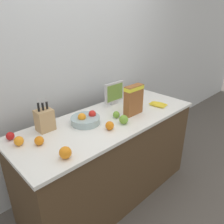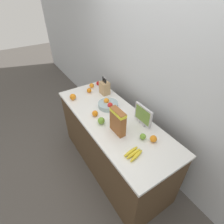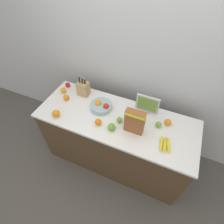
{
  "view_description": "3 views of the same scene",
  "coord_description": "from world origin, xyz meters",
  "px_view_note": "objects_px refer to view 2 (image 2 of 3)",
  "views": [
    {
      "loc": [
        -1.27,
        -1.35,
        1.81
      ],
      "look_at": [
        0.04,
        0.0,
        0.96
      ],
      "focal_mm": 35.0,
      "sensor_mm": 36.0,
      "label": 1
    },
    {
      "loc": [
        1.39,
        -0.9,
        2.25
      ],
      "look_at": [
        0.01,
        -0.01,
        1.01
      ],
      "focal_mm": 28.0,
      "sensor_mm": 36.0,
      "label": 2
    },
    {
      "loc": [
        0.48,
        -1.22,
        2.43
      ],
      "look_at": [
        -0.05,
        0.02,
        0.97
      ],
      "focal_mm": 28.0,
      "sensor_mm": 36.0,
      "label": 3
    }
  ],
  "objects_px": {
    "orange_by_cereal": "(92,86)",
    "orange_front_right": "(73,97)",
    "small_monitor": "(143,115)",
    "apple_rear": "(101,121)",
    "knife_block": "(105,88)",
    "banana_bunch": "(134,154)",
    "orange_front_center": "(153,139)",
    "fruit_bowl": "(108,105)",
    "apple_rightmost": "(143,136)",
    "orange_mid_left": "(89,90)",
    "cereal_box": "(118,121)",
    "apple_front": "(98,83)",
    "orange_near_bowl": "(95,113)",
    "apple_middle": "(113,119)"
  },
  "relations": [
    {
      "from": "knife_block",
      "to": "orange_mid_left",
      "type": "height_order",
      "value": "knife_block"
    },
    {
      "from": "apple_front",
      "to": "orange_front_right",
      "type": "relative_size",
      "value": 0.75
    },
    {
      "from": "small_monitor",
      "to": "apple_middle",
      "type": "distance_m",
      "value": 0.36
    },
    {
      "from": "cereal_box",
      "to": "orange_front_right",
      "type": "distance_m",
      "value": 0.9
    },
    {
      "from": "orange_by_cereal",
      "to": "small_monitor",
      "type": "bearing_deg",
      "value": 4.58
    },
    {
      "from": "cereal_box",
      "to": "orange_mid_left",
      "type": "xyz_separation_m",
      "value": [
        -0.93,
        0.12,
        -0.12
      ]
    },
    {
      "from": "apple_rear",
      "to": "knife_block",
      "type": "bearing_deg",
      "value": 145.63
    },
    {
      "from": "apple_middle",
      "to": "orange_front_center",
      "type": "distance_m",
      "value": 0.53
    },
    {
      "from": "orange_by_cereal",
      "to": "apple_rear",
      "type": "bearing_deg",
      "value": -20.35
    },
    {
      "from": "orange_mid_left",
      "to": "orange_front_right",
      "type": "distance_m",
      "value": 0.28
    },
    {
      "from": "small_monitor",
      "to": "apple_front",
      "type": "bearing_deg",
      "value": 178.05
    },
    {
      "from": "cereal_box",
      "to": "orange_mid_left",
      "type": "bearing_deg",
      "value": 172.57
    },
    {
      "from": "banana_bunch",
      "to": "orange_front_center",
      "type": "bearing_deg",
      "value": 95.94
    },
    {
      "from": "banana_bunch",
      "to": "orange_front_center",
      "type": "distance_m",
      "value": 0.28
    },
    {
      "from": "apple_middle",
      "to": "apple_front",
      "type": "bearing_deg",
      "value": 161.25
    },
    {
      "from": "orange_mid_left",
      "to": "orange_near_bowl",
      "type": "relative_size",
      "value": 0.95
    },
    {
      "from": "orange_mid_left",
      "to": "orange_front_center",
      "type": "xyz_separation_m",
      "value": [
        1.25,
        0.11,
        0.0
      ]
    },
    {
      "from": "small_monitor",
      "to": "orange_front_right",
      "type": "bearing_deg",
      "value": -153.28
    },
    {
      "from": "orange_front_center",
      "to": "apple_rear",
      "type": "bearing_deg",
      "value": -150.15
    },
    {
      "from": "small_monitor",
      "to": "orange_mid_left",
      "type": "height_order",
      "value": "small_monitor"
    },
    {
      "from": "orange_front_right",
      "to": "fruit_bowl",
      "type": "bearing_deg",
      "value": 37.24
    },
    {
      "from": "apple_rightmost",
      "to": "cereal_box",
      "type": "bearing_deg",
      "value": -144.87
    },
    {
      "from": "orange_front_center",
      "to": "orange_front_right",
      "type": "distance_m",
      "value": 1.26
    },
    {
      "from": "knife_block",
      "to": "cereal_box",
      "type": "height_order",
      "value": "knife_block"
    },
    {
      "from": "orange_near_bowl",
      "to": "orange_front_center",
      "type": "bearing_deg",
      "value": 23.18
    },
    {
      "from": "apple_front",
      "to": "orange_by_cereal",
      "type": "relative_size",
      "value": 0.9
    },
    {
      "from": "small_monitor",
      "to": "fruit_bowl",
      "type": "distance_m",
      "value": 0.54
    },
    {
      "from": "banana_bunch",
      "to": "apple_rightmost",
      "type": "bearing_deg",
      "value": 118.28
    },
    {
      "from": "knife_block",
      "to": "apple_middle",
      "type": "distance_m",
      "value": 0.65
    },
    {
      "from": "orange_by_cereal",
      "to": "orange_front_right",
      "type": "distance_m",
      "value": 0.41
    },
    {
      "from": "apple_front",
      "to": "apple_middle",
      "type": "distance_m",
      "value": 0.93
    },
    {
      "from": "small_monitor",
      "to": "cereal_box",
      "type": "xyz_separation_m",
      "value": [
        -0.05,
        -0.31,
        0.03
      ]
    },
    {
      "from": "small_monitor",
      "to": "apple_rear",
      "type": "xyz_separation_m",
      "value": [
        -0.27,
        -0.39,
        -0.09
      ]
    },
    {
      "from": "banana_bunch",
      "to": "orange_front_center",
      "type": "relative_size",
      "value": 2.73
    },
    {
      "from": "knife_block",
      "to": "apple_rear",
      "type": "height_order",
      "value": "knife_block"
    },
    {
      "from": "knife_block",
      "to": "apple_rightmost",
      "type": "distance_m",
      "value": 1.02
    },
    {
      "from": "apple_rightmost",
      "to": "apple_rear",
      "type": "distance_m",
      "value": 0.51
    },
    {
      "from": "knife_block",
      "to": "cereal_box",
      "type": "distance_m",
      "value": 0.84
    },
    {
      "from": "small_monitor",
      "to": "apple_rightmost",
      "type": "height_order",
      "value": "small_monitor"
    },
    {
      "from": "banana_bunch",
      "to": "orange_front_right",
      "type": "bearing_deg",
      "value": -175.2
    },
    {
      "from": "orange_near_bowl",
      "to": "orange_by_cereal",
      "type": "bearing_deg",
      "value": 155.65
    },
    {
      "from": "banana_bunch",
      "to": "orange_mid_left",
      "type": "distance_m",
      "value": 1.29
    },
    {
      "from": "knife_block",
      "to": "apple_front",
      "type": "relative_size",
      "value": 4.67
    },
    {
      "from": "fruit_bowl",
      "to": "apple_front",
      "type": "height_order",
      "value": "fruit_bowl"
    },
    {
      "from": "apple_front",
      "to": "cereal_box",
      "type": "bearing_deg",
      "value": -18.32
    },
    {
      "from": "small_monitor",
      "to": "orange_front_center",
      "type": "distance_m",
      "value": 0.3
    },
    {
      "from": "apple_rightmost",
      "to": "orange_front_right",
      "type": "xyz_separation_m",
      "value": [
        -1.11,
        -0.32,
        0.01
      ]
    },
    {
      "from": "cereal_box",
      "to": "apple_rightmost",
      "type": "relative_size",
      "value": 4.47
    },
    {
      "from": "apple_front",
      "to": "knife_block",
      "type": "bearing_deg",
      "value": -9.61
    },
    {
      "from": "small_monitor",
      "to": "fruit_bowl",
      "type": "xyz_separation_m",
      "value": [
        -0.51,
        -0.15,
        -0.09
      ]
    }
  ]
}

